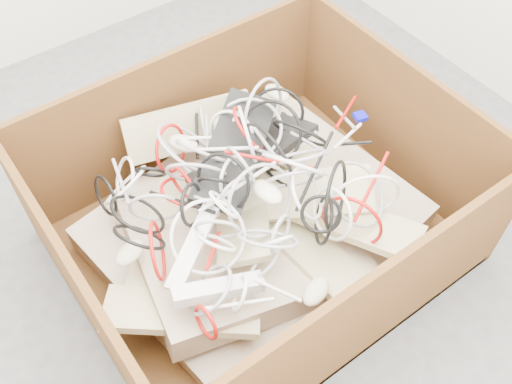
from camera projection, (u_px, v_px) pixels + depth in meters
ground at (228, 244)px, 2.22m from camera, size 3.00×3.00×0.00m
cardboard_box at (255, 226)px, 2.10m from camera, size 1.33×1.11×0.58m
keyboard_pile at (252, 199)px, 1.99m from camera, size 1.08×1.06×0.36m
mice_scatter at (258, 197)px, 1.92m from camera, size 0.89×0.82×0.23m
power_strip_left at (193, 248)px, 1.75m from camera, size 0.27×0.19×0.12m
power_strip_right at (218, 289)px, 1.70m from camera, size 0.28×0.14×0.09m
vga_plug at (360, 117)px, 2.13m from camera, size 0.05×0.05×0.03m
cable_tangle at (245, 180)px, 1.88m from camera, size 1.04×0.85×0.43m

